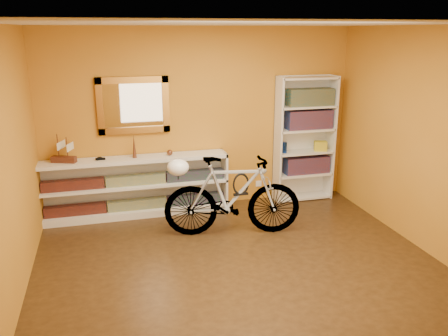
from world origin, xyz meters
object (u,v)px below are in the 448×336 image
object	(u,v)px
bookcase	(305,139)
bicycle	(233,196)
console_unit	(136,187)
helmet	(178,167)

from	to	relation	value
bookcase	bicycle	world-z (taller)	bookcase
console_unit	helmet	xyz separation A→B (m)	(0.47, -0.85, 0.49)
console_unit	helmet	bearing A→B (deg)	-61.02
console_unit	bicycle	world-z (taller)	bicycle
console_unit	bookcase	distance (m)	2.61
bookcase	bicycle	distance (m)	1.78
console_unit	bookcase	xyz separation A→B (m)	(2.56, 0.03, 0.52)
bookcase	helmet	size ratio (longest dim) A/B	6.96
bookcase	bicycle	xyz separation A→B (m)	(-1.42, -0.99, -0.43)
console_unit	bicycle	distance (m)	1.50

